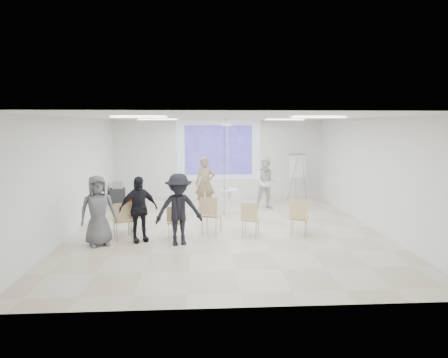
{
  "coord_description": "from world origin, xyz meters",
  "views": [
    {
      "loc": [
        -0.61,
        -9.91,
        2.78
      ],
      "look_at": [
        0.0,
        0.8,
        1.25
      ],
      "focal_mm": 30.0,
      "sensor_mm": 36.0,
      "label": 1
    }
  ],
  "objects": [
    {
      "name": "ceiling",
      "position": [
        0.0,
        0.0,
        3.05
      ],
      "size": [
        8.0,
        9.0,
        0.1
      ],
      "primitive_type": "cube",
      "color": "white",
      "rests_on": "wall_back"
    },
    {
      "name": "laptop",
      "position": [
        -1.28,
        -0.78,
        0.44
      ],
      "size": [
        0.33,
        0.26,
        0.02
      ],
      "primitive_type": "imported",
      "rotation": [
        0.0,
        0.0,
        2.99
      ],
      "color": "black",
      "rests_on": "chair_left_inner"
    },
    {
      "name": "projection_halo",
      "position": [
        0.0,
        4.49,
        1.85
      ],
      "size": [
        3.2,
        0.01,
        2.3
      ],
      "primitive_type": "cube",
      "color": "silver",
      "rests_on": "wall_back"
    },
    {
      "name": "controller_left",
      "position": [
        -0.36,
        2.51,
        1.33
      ],
      "size": [
        0.05,
        0.13,
        0.04
      ],
      "primitive_type": "cube",
      "rotation": [
        0.0,
        0.0,
        -0.07
      ],
      "color": "white",
      "rests_on": "player_left"
    },
    {
      "name": "player_right",
      "position": [
        1.53,
        2.42,
        0.97
      ],
      "size": [
        0.99,
        0.82,
        1.94
      ],
      "primitive_type": "imported",
      "rotation": [
        0.0,
        0.0,
        -0.08
      ],
      "color": "white",
      "rests_on": "floor"
    },
    {
      "name": "floor",
      "position": [
        0.0,
        0.0,
        -0.05
      ],
      "size": [
        8.0,
        9.0,
        0.1
      ],
      "primitive_type": "cube",
      "color": "beige",
      "rests_on": "ground"
    },
    {
      "name": "audience_outer",
      "position": [
        -3.05,
        -1.27,
        0.93
      ],
      "size": [
        1.07,
        0.92,
        1.85
      ],
      "primitive_type": "imported",
      "rotation": [
        0.0,
        0.0,
        0.43
      ],
      "color": "#5E5E63",
      "rests_on": "floor"
    },
    {
      "name": "chair_left_inner",
      "position": [
        -1.29,
        -0.87,
        0.49
      ],
      "size": [
        0.44,
        0.47,
        0.83
      ],
      "rotation": [
        0.0,
        0.0,
        -0.15
      ],
      "color": "tan",
      "rests_on": "floor"
    },
    {
      "name": "chair_right_inner",
      "position": [
        0.56,
        -0.84,
        0.53
      ],
      "size": [
        0.54,
        0.56,
        0.9
      ],
      "rotation": [
        0.0,
        0.0,
        -0.34
      ],
      "color": "#D0B778",
      "rests_on": "floor"
    },
    {
      "name": "chair_right_far",
      "position": [
        1.79,
        -0.85,
        0.54
      ],
      "size": [
        0.57,
        0.59,
        0.92
      ],
      "rotation": [
        0.0,
        0.0,
        -0.39
      ],
      "color": "tan",
      "rests_on": "floor"
    },
    {
      "name": "av_cart",
      "position": [
        -3.68,
        3.54,
        0.36
      ],
      "size": [
        0.6,
        0.52,
        0.78
      ],
      "rotation": [
        0.0,
        0.0,
        0.21
      ],
      "color": "black",
      "rests_on": "floor"
    },
    {
      "name": "red_jacket",
      "position": [
        -2.37,
        -0.45,
        0.72
      ],
      "size": [
        0.48,
        0.2,
        0.44
      ],
      "primitive_type": "cube",
      "rotation": [
        0.0,
        0.0,
        0.21
      ],
      "color": "#A82C14",
      "rests_on": "chair_left_mid"
    },
    {
      "name": "audience_mid",
      "position": [
        -1.18,
        -1.33,
        0.96
      ],
      "size": [
        1.35,
        0.91,
        1.92
      ],
      "primitive_type": "imported",
      "rotation": [
        0.0,
        0.0,
        0.2
      ],
      "color": "black",
      "rests_on": "floor"
    },
    {
      "name": "pedestal_table",
      "position": [
        0.23,
        1.99,
        0.43
      ],
      "size": [
        0.81,
        0.81,
        0.77
      ],
      "rotation": [
        0.0,
        0.0,
        0.39
      ],
      "color": "silver",
      "rests_on": "floor"
    },
    {
      "name": "wall_left",
      "position": [
        -4.05,
        0.0,
        1.5
      ],
      "size": [
        0.1,
        9.0,
        3.0
      ],
      "primitive_type": "cube",
      "color": "silver",
      "rests_on": "floor"
    },
    {
      "name": "fluor_panel_se",
      "position": [
        2.0,
        -1.5,
        2.97
      ],
      "size": [
        1.2,
        0.3,
        0.02
      ],
      "primitive_type": "cube",
      "color": "white",
      "rests_on": "ceiling"
    },
    {
      "name": "controller_right",
      "position": [
        1.35,
        2.67,
        1.31
      ],
      "size": [
        0.04,
        0.11,
        0.04
      ],
      "primitive_type": "cube",
      "rotation": [
        0.0,
        0.0,
        -0.08
      ],
      "color": "silver",
      "rests_on": "player_right"
    },
    {
      "name": "wall_back",
      "position": [
        0.0,
        4.55,
        1.5
      ],
      "size": [
        8.0,
        0.1,
        3.0
      ],
      "primitive_type": "cube",
      "color": "silver",
      "rests_on": "floor"
    },
    {
      "name": "chair_far_left",
      "position": [
        -2.57,
        -0.85,
        0.56
      ],
      "size": [
        0.59,
        0.61,
        0.94
      ],
      "rotation": [
        0.0,
        0.0,
        0.4
      ],
      "color": "tan",
      "rests_on": "floor"
    },
    {
      "name": "fluor_panel_ne",
      "position": [
        2.0,
        2.0,
        2.97
      ],
      "size": [
        1.2,
        0.3,
        0.02
      ],
      "primitive_type": "cube",
      "color": "white",
      "rests_on": "ceiling"
    },
    {
      "name": "fluor_panel_nw",
      "position": [
        -2.0,
        2.0,
        2.97
      ],
      "size": [
        1.2,
        0.3,
        0.02
      ],
      "primitive_type": "cube",
      "color": "white",
      "rests_on": "ceiling"
    },
    {
      "name": "wall_right",
      "position": [
        4.05,
        0.0,
        1.5
      ],
      "size": [
        0.1,
        9.0,
        3.0
      ],
      "primitive_type": "cube",
      "color": "silver",
      "rests_on": "floor"
    },
    {
      "name": "player_left",
      "position": [
        -0.54,
        2.26,
        1.01
      ],
      "size": [
        0.77,
        0.55,
        2.02
      ],
      "primitive_type": "imported",
      "rotation": [
        0.0,
        0.0,
        -0.07
      ],
      "color": "#917859",
      "rests_on": "floor"
    },
    {
      "name": "fluor_panel_sw",
      "position": [
        -2.0,
        -1.5,
        2.97
      ],
      "size": [
        1.2,
        0.3,
        0.02
      ],
      "primitive_type": "cube",
      "color": "white",
      "rests_on": "ceiling"
    },
    {
      "name": "projection_image",
      "position": [
        0.0,
        4.47,
        1.85
      ],
      "size": [
        2.6,
        0.01,
        1.9
      ],
      "primitive_type": "cube",
      "color": "#352E9F",
      "rests_on": "wall_back"
    },
    {
      "name": "chair_center",
      "position": [
        -0.43,
        -0.57,
        0.59
      ],
      "size": [
        0.61,
        0.63,
        1.0
      ],
      "rotation": [
        0.0,
        0.0,
        -0.36
      ],
      "color": "tan",
      "rests_on": "floor"
    },
    {
      "name": "chair_left_mid",
      "position": [
        -2.35,
        -0.31,
        0.51
      ],
      "size": [
        0.49,
        0.51,
        0.87
      ],
      "rotation": [
        0.0,
        0.0,
        0.21
      ],
      "color": "tan",
      "rests_on": "floor"
    },
    {
      "name": "ceiling_projector",
      "position": [
        0.1,
        1.49,
        2.69
      ],
      "size": [
        0.3,
        0.25,
        3.0
      ],
      "color": "white",
      "rests_on": "ceiling"
    },
    {
      "name": "audience_left",
      "position": [
        -2.16,
        -1.03,
        0.91
      ],
      "size": [
        1.23,
        1.03,
        1.83
      ],
      "primitive_type": "imported",
      "rotation": [
        0.0,
        0.0,
        0.45
      ],
      "color": "black",
      "rests_on": "floor"
    },
    {
      "name": "flipchart_easel",
      "position": [
        2.9,
        3.73,
        1.3
      ],
      "size": [
        0.76,
        0.58,
        1.76
      ],
      "rotation": [
        0.0,
        0.0,
        0.13
      ],
      "color": "gray",
      "rests_on": "floor"
    }
  ]
}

